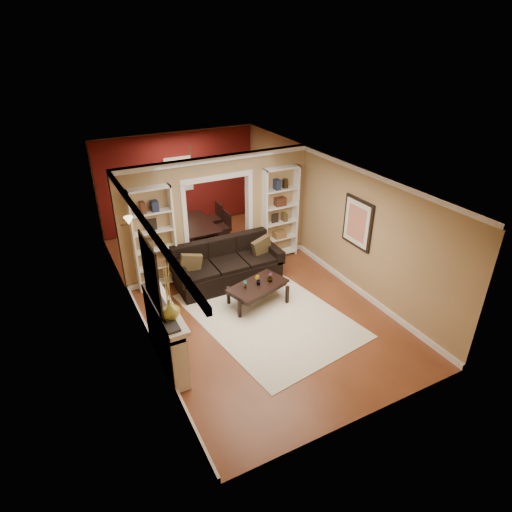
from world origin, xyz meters
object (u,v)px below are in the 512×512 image
bookshelf_right (280,213)px  dining_table (196,233)px  sofa (227,264)px  bookshelf_left (154,239)px  fireplace (167,334)px  coffee_table (258,294)px

bookshelf_right → dining_table: bearing=133.7°
sofa → bookshelf_right: bookshelf_right is taller
bookshelf_left → fireplace: (-0.54, -2.53, -0.57)m
coffee_table → bookshelf_right: (1.47, 1.67, 0.92)m
coffee_table → bookshelf_left: size_ratio=0.53×
fireplace → bookshelf_right: bearing=34.8°
bookshelf_left → sofa: bearing=-22.1°
coffee_table → bookshelf_left: bearing=117.0°
sofa → dining_table: sofa is taller
bookshelf_left → bookshelf_right: same height
coffee_table → dining_table: (-0.11, 3.33, 0.06)m
sofa → bookshelf_left: bookshelf_left is taller
sofa → bookshelf_right: bearing=19.2°
sofa → fireplace: bearing=-135.3°
bookshelf_left → coffee_table: bearing=-45.7°
coffee_table → bookshelf_left: (-1.63, 1.67, 0.92)m
sofa → fireplace: fireplace is taller
sofa → fireplace: 2.77m
bookshelf_left → bookshelf_right: size_ratio=1.00×
bookshelf_right → dining_table: 2.45m
bookshelf_left → fireplace: bearing=-102.0°
coffee_table → bookshelf_right: bookshelf_right is taller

